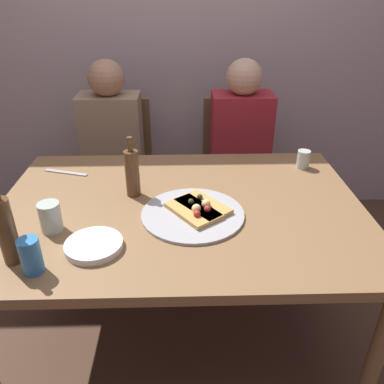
{
  "coord_description": "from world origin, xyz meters",
  "views": [
    {
      "loc": [
        0.01,
        -1.36,
        1.55
      ],
      "look_at": [
        0.05,
        0.02,
        0.79
      ],
      "focal_mm": 35.92,
      "sensor_mm": 36.0,
      "label": 1
    }
  ],
  "objects_px": {
    "pizza_slice_extra": "(203,206)",
    "plate_stack": "(94,245)",
    "table_knife": "(66,173)",
    "pizza_tray": "(193,214)",
    "chair_left": "(117,163)",
    "chair_right": "(237,161)",
    "dining_table": "(181,219)",
    "guest_in_beanie": "(242,152)",
    "wine_bottle": "(132,172)",
    "beer_bottle": "(6,229)",
    "tumbler_far": "(303,159)",
    "tumbler_near": "(50,217)",
    "guest_in_sweater": "(111,154)",
    "soda_can": "(31,256)",
    "pizza_slice_last": "(193,211)"
  },
  "relations": [
    {
      "from": "table_knife",
      "to": "tumbler_near",
      "type": "bearing_deg",
      "value": 115.77
    },
    {
      "from": "plate_stack",
      "to": "table_knife",
      "type": "relative_size",
      "value": 0.91
    },
    {
      "from": "tumbler_near",
      "to": "soda_can",
      "type": "distance_m",
      "value": 0.23
    },
    {
      "from": "dining_table",
      "to": "wine_bottle",
      "type": "xyz_separation_m",
      "value": [
        -0.2,
        0.1,
        0.18
      ]
    },
    {
      "from": "dining_table",
      "to": "soda_can",
      "type": "height_order",
      "value": "soda_can"
    },
    {
      "from": "chair_left",
      "to": "guest_in_sweater",
      "type": "height_order",
      "value": "guest_in_sweater"
    },
    {
      "from": "tumbler_far",
      "to": "plate_stack",
      "type": "bearing_deg",
      "value": -145.04
    },
    {
      "from": "beer_bottle",
      "to": "pizza_slice_last",
      "type": "bearing_deg",
      "value": 23.36
    },
    {
      "from": "plate_stack",
      "to": "pizza_slice_extra",
      "type": "bearing_deg",
      "value": 31.16
    },
    {
      "from": "tumbler_near",
      "to": "guest_in_beanie",
      "type": "relative_size",
      "value": 0.1
    },
    {
      "from": "pizza_slice_extra",
      "to": "guest_in_beanie",
      "type": "relative_size",
      "value": 0.22
    },
    {
      "from": "tumbler_near",
      "to": "plate_stack",
      "type": "xyz_separation_m",
      "value": [
        0.18,
        -0.12,
        -0.04
      ]
    },
    {
      "from": "table_knife",
      "to": "chair_left",
      "type": "relative_size",
      "value": 0.24
    },
    {
      "from": "wine_bottle",
      "to": "plate_stack",
      "type": "relative_size",
      "value": 1.32
    },
    {
      "from": "chair_left",
      "to": "table_knife",
      "type": "bearing_deg",
      "value": 77.57
    },
    {
      "from": "wine_bottle",
      "to": "chair_left",
      "type": "height_order",
      "value": "wine_bottle"
    },
    {
      "from": "beer_bottle",
      "to": "guest_in_sweater",
      "type": "bearing_deg",
      "value": 83.09
    },
    {
      "from": "dining_table",
      "to": "chair_right",
      "type": "distance_m",
      "value": 1.01
    },
    {
      "from": "wine_bottle",
      "to": "table_knife",
      "type": "xyz_separation_m",
      "value": [
        -0.35,
        0.22,
        -0.1
      ]
    },
    {
      "from": "guest_in_beanie",
      "to": "pizza_tray",
      "type": "bearing_deg",
      "value": 69.27
    },
    {
      "from": "pizza_slice_extra",
      "to": "wine_bottle",
      "type": "xyz_separation_m",
      "value": [
        -0.29,
        0.14,
        0.08
      ]
    },
    {
      "from": "tumbler_near",
      "to": "guest_in_sweater",
      "type": "xyz_separation_m",
      "value": [
        0.06,
        0.94,
        -0.15
      ]
    },
    {
      "from": "chair_left",
      "to": "guest_in_beanie",
      "type": "bearing_deg",
      "value": 169.1
    },
    {
      "from": "pizza_slice_extra",
      "to": "guest_in_sweater",
      "type": "distance_m",
      "value": 0.97
    },
    {
      "from": "plate_stack",
      "to": "dining_table",
      "type": "bearing_deg",
      "value": 43.53
    },
    {
      "from": "wine_bottle",
      "to": "table_knife",
      "type": "bearing_deg",
      "value": 147.65
    },
    {
      "from": "chair_left",
      "to": "pizza_slice_last",
      "type": "bearing_deg",
      "value": 114.82
    },
    {
      "from": "dining_table",
      "to": "table_knife",
      "type": "height_order",
      "value": "table_knife"
    },
    {
      "from": "table_knife",
      "to": "guest_in_beanie",
      "type": "xyz_separation_m",
      "value": [
        0.92,
        0.46,
        -0.1
      ]
    },
    {
      "from": "tumbler_near",
      "to": "tumbler_far",
      "type": "relative_size",
      "value": 1.27
    },
    {
      "from": "pizza_tray",
      "to": "beer_bottle",
      "type": "relative_size",
      "value": 1.23
    },
    {
      "from": "wine_bottle",
      "to": "chair_left",
      "type": "xyz_separation_m",
      "value": [
        -0.21,
        0.83,
        -0.33
      ]
    },
    {
      "from": "pizza_slice_last",
      "to": "soda_can",
      "type": "bearing_deg",
      "value": -148.6
    },
    {
      "from": "wine_bottle",
      "to": "tumbler_far",
      "type": "bearing_deg",
      "value": 17.4
    },
    {
      "from": "pizza_tray",
      "to": "soda_can",
      "type": "xyz_separation_m",
      "value": [
        -0.51,
        -0.32,
        0.06
      ]
    },
    {
      "from": "guest_in_beanie",
      "to": "chair_left",
      "type": "bearing_deg",
      "value": -10.9
    },
    {
      "from": "table_knife",
      "to": "chair_right",
      "type": "height_order",
      "value": "chair_right"
    },
    {
      "from": "table_knife",
      "to": "pizza_tray",
      "type": "bearing_deg",
      "value": 163.4
    },
    {
      "from": "tumbler_near",
      "to": "guest_in_sweater",
      "type": "distance_m",
      "value": 0.95
    },
    {
      "from": "pizza_slice_extra",
      "to": "plate_stack",
      "type": "height_order",
      "value": "pizza_slice_extra"
    },
    {
      "from": "dining_table",
      "to": "pizza_tray",
      "type": "xyz_separation_m",
      "value": [
        0.05,
        -0.08,
        0.08
      ]
    },
    {
      "from": "pizza_slice_last",
      "to": "tumbler_far",
      "type": "height_order",
      "value": "tumbler_far"
    },
    {
      "from": "dining_table",
      "to": "table_knife",
      "type": "bearing_deg",
      "value": 150.1
    },
    {
      "from": "dining_table",
      "to": "beer_bottle",
      "type": "distance_m",
      "value": 0.68
    },
    {
      "from": "wine_bottle",
      "to": "beer_bottle",
      "type": "xyz_separation_m",
      "value": [
        -0.35,
        -0.44,
        0.02
      ]
    },
    {
      "from": "pizza_slice_extra",
      "to": "tumbler_near",
      "type": "bearing_deg",
      "value": -168.31
    },
    {
      "from": "tumbler_far",
      "to": "chair_left",
      "type": "xyz_separation_m",
      "value": [
        -1.02,
        0.58,
        -0.27
      ]
    },
    {
      "from": "tumbler_far",
      "to": "guest_in_beanie",
      "type": "xyz_separation_m",
      "value": [
        -0.23,
        0.43,
        -0.14
      ]
    },
    {
      "from": "dining_table",
      "to": "guest_in_beanie",
      "type": "relative_size",
      "value": 1.29
    },
    {
      "from": "pizza_slice_extra",
      "to": "chair_right",
      "type": "height_order",
      "value": "chair_right"
    }
  ]
}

